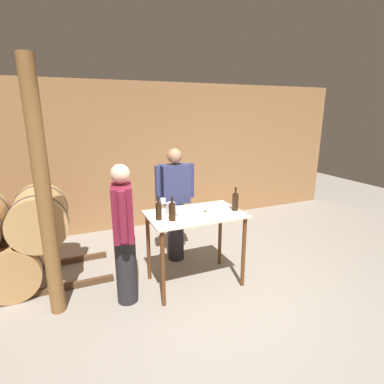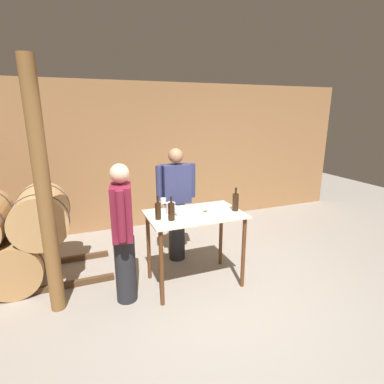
{
  "view_description": "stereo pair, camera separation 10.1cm",
  "coord_description": "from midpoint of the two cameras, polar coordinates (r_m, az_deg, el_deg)",
  "views": [
    {
      "loc": [
        -1.49,
        -2.66,
        2.18
      ],
      "look_at": [
        -0.09,
        0.66,
        1.2
      ],
      "focal_mm": 28.0,
      "sensor_mm": 36.0,
      "label": 1
    },
    {
      "loc": [
        -1.4,
        -2.69,
        2.18
      ],
      "look_at": [
        -0.09,
        0.66,
        1.2
      ],
      "focal_mm": 28.0,
      "sensor_mm": 36.0,
      "label": 2
    }
  ],
  "objects": [
    {
      "name": "wine_glass_near_right",
      "position": [
        3.71,
        3.55,
        -2.73
      ],
      "size": [
        0.06,
        0.06,
        0.13
      ],
      "color": "silver",
      "rests_on": "tasting_table"
    },
    {
      "name": "ground_plane",
      "position": [
        3.74,
        6.13,
        -20.59
      ],
      "size": [
        14.0,
        14.0,
        0.0
      ],
      "primitive_type": "plane",
      "color": "gray"
    },
    {
      "name": "wine_bottle_far_left",
      "position": [
        3.51,
        -5.68,
        -3.5
      ],
      "size": [
        0.07,
        0.07,
        0.29
      ],
      "color": "black",
      "rests_on": "tasting_table"
    },
    {
      "name": "wooden_post",
      "position": [
        3.42,
        -25.62,
        -0.44
      ],
      "size": [
        0.16,
        0.16,
        2.7
      ],
      "color": "brown",
      "rests_on": "ground_plane"
    },
    {
      "name": "wine_bottle_center",
      "position": [
        3.83,
        9.03,
        -1.85
      ],
      "size": [
        0.08,
        0.08,
        0.3
      ],
      "color": "black",
      "rests_on": "tasting_table"
    },
    {
      "name": "back_wall",
      "position": [
        5.78,
        -6.69,
        6.79
      ],
      "size": [
        8.4,
        0.05,
        2.7
      ],
      "color": "#996B42",
      "rests_on": "ground_plane"
    },
    {
      "name": "person_visitor_with_scarf",
      "position": [
        3.47,
        -12.17,
        -7.43
      ],
      "size": [
        0.29,
        0.58,
        1.64
      ],
      "color": "#232328",
      "rests_on": "ground_plane"
    },
    {
      "name": "tasting_table",
      "position": [
        3.78,
        1.32,
        -6.61
      ],
      "size": [
        1.18,
        0.75,
        0.95
      ],
      "color": "beige",
      "rests_on": "ground_plane"
    },
    {
      "name": "wine_glass_near_left",
      "position": [
        3.86,
        -4.75,
        -1.73
      ],
      "size": [
        0.07,
        0.07,
        0.15
      ],
      "color": "silver",
      "rests_on": "tasting_table"
    },
    {
      "name": "wine_glass_near_center",
      "position": [
        3.59,
        -2.36,
        -3.28
      ],
      "size": [
        0.06,
        0.06,
        0.13
      ],
      "color": "silver",
      "rests_on": "tasting_table"
    },
    {
      "name": "wine_bottle_left",
      "position": [
        3.46,
        -3.12,
        -3.67
      ],
      "size": [
        0.08,
        0.08,
        0.28
      ],
      "color": "black",
      "rests_on": "tasting_table"
    },
    {
      "name": "ice_bucket",
      "position": [
        3.71,
        -3.32,
        -3.06
      ],
      "size": [
        0.12,
        0.12,
        0.14
      ],
      "color": "silver",
      "rests_on": "tasting_table"
    },
    {
      "name": "person_host",
      "position": [
        4.37,
        -2.35,
        -2.03
      ],
      "size": [
        0.59,
        0.24,
        1.68
      ],
      "color": "#232328",
      "rests_on": "ground_plane"
    }
  ]
}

